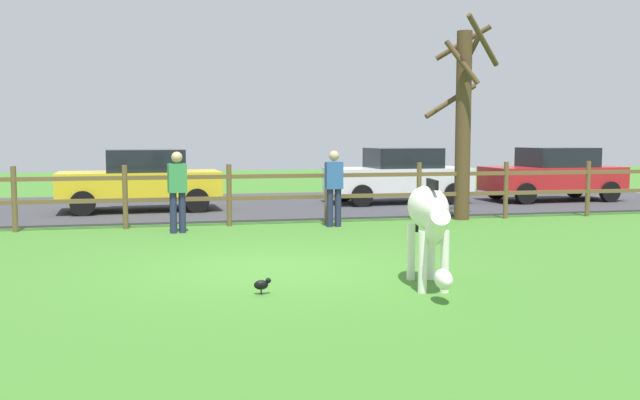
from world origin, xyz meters
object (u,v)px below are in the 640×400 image
(zebra, at_px, (429,216))
(parked_car_white, at_px, (399,175))
(visitor_right_of_tree, at_px, (177,188))
(visitor_left_of_tree, at_px, (334,185))
(bare_tree, at_px, (463,116))
(parked_car_yellow, at_px, (141,180))
(crow_on_grass, at_px, (262,284))
(parked_car_red, at_px, (553,174))

(zebra, relative_size, parked_car_white, 0.47)
(visitor_right_of_tree, bearing_deg, visitor_left_of_tree, 4.74)
(parked_car_white, distance_m, visitor_left_of_tree, 5.34)
(bare_tree, distance_m, visitor_left_of_tree, 3.64)
(zebra, bearing_deg, parked_car_yellow, 110.96)
(bare_tree, xyz_separation_m, visitor_right_of_tree, (-6.56, -0.93, -1.50))
(crow_on_grass, bearing_deg, parked_car_white, 62.89)
(parked_car_white, bearing_deg, zebra, -107.04)
(parked_car_yellow, bearing_deg, parked_car_red, 1.26)
(zebra, relative_size, parked_car_red, 0.48)
(parked_car_yellow, distance_m, parked_car_white, 7.14)
(parked_car_white, bearing_deg, parked_car_red, -4.28)
(bare_tree, relative_size, visitor_left_of_tree, 2.83)
(crow_on_grass, relative_size, visitor_left_of_tree, 0.13)
(crow_on_grass, bearing_deg, bare_tree, 50.23)
(parked_car_white, bearing_deg, visitor_right_of_tree, -143.28)
(parked_car_white, relative_size, visitor_left_of_tree, 2.48)
(zebra, xyz_separation_m, crow_on_grass, (-2.16, 0.06, -0.80))
(parked_car_white, distance_m, visitor_right_of_tree, 7.86)
(zebra, distance_m, parked_car_white, 11.14)
(bare_tree, xyz_separation_m, parked_car_red, (4.40, 3.42, -1.57))
(zebra, bearing_deg, bare_tree, 62.91)
(zebra, xyz_separation_m, parked_car_red, (7.92, 10.31, -0.08))
(zebra, bearing_deg, parked_car_white, 72.96)
(bare_tree, distance_m, visitor_right_of_tree, 6.79)
(parked_car_white, bearing_deg, crow_on_grass, -117.11)
(parked_car_white, xyz_separation_m, parked_car_red, (4.66, -0.35, 0.00))
(bare_tree, bearing_deg, parked_car_yellow, 156.78)
(bare_tree, height_order, zebra, bare_tree)
(crow_on_grass, height_order, parked_car_yellow, parked_car_yellow)
(bare_tree, bearing_deg, zebra, -117.09)
(parked_car_yellow, relative_size, visitor_right_of_tree, 2.50)
(crow_on_grass, distance_m, visitor_right_of_tree, 6.01)
(visitor_left_of_tree, distance_m, visitor_right_of_tree, 3.32)
(zebra, bearing_deg, visitor_right_of_tree, 117.02)
(visitor_left_of_tree, bearing_deg, bare_tree, 11.43)
(parked_car_yellow, height_order, parked_car_red, same)
(zebra, height_order, crow_on_grass, zebra)
(visitor_left_of_tree, relative_size, visitor_right_of_tree, 1.00)
(parked_car_red, bearing_deg, visitor_right_of_tree, -158.34)
(zebra, height_order, visitor_right_of_tree, visitor_right_of_tree)
(zebra, height_order, parked_car_red, parked_car_red)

